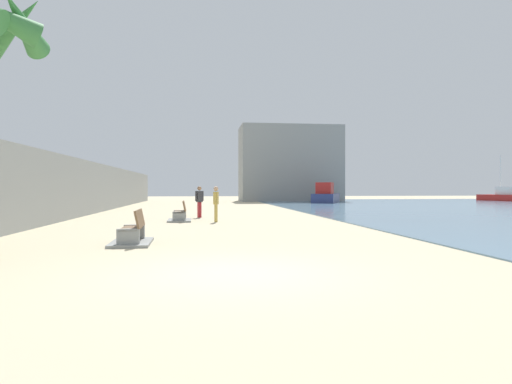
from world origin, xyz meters
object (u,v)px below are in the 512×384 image
(person_standing, at_px, (199,199))
(boat_far_right, at_px, (504,196))
(bench_far, at_px, (180,216))
(boat_distant, at_px, (326,195))
(person_walking, at_px, (216,201))
(bench_near, at_px, (132,236))

(person_standing, xyz_separation_m, boat_far_right, (36.21, 25.77, -0.32))
(bench_far, height_order, boat_far_right, boat_far_right)
(bench_far, distance_m, person_standing, 2.77)
(person_standing, relative_size, boat_distant, 0.27)
(boat_distant, bearing_deg, boat_far_right, 8.62)
(person_walking, height_order, boat_far_right, boat_far_right)
(bench_far, height_order, boat_distant, boat_distant)
(bench_far, bearing_deg, bench_near, -96.32)
(person_standing, xyz_separation_m, boat_distant, (13.28, 22.29, -0.18))
(bench_far, relative_size, boat_distant, 0.34)
(bench_far, bearing_deg, person_standing, 69.73)
(bench_near, distance_m, bench_far, 8.93)
(person_standing, bearing_deg, person_walking, -77.09)
(bench_near, xyz_separation_m, boat_distant, (15.19, 33.67, 0.57))
(bench_far, height_order, person_walking, person_walking)
(person_standing, bearing_deg, boat_far_right, 35.44)
(person_walking, xyz_separation_m, boat_distant, (12.51, 25.64, -0.17))
(boat_distant, height_order, boat_far_right, boat_far_right)
(bench_near, distance_m, person_walking, 8.49)
(person_walking, relative_size, boat_distant, 0.27)
(boat_far_right, bearing_deg, bench_near, -135.74)
(bench_near, relative_size, bench_far, 1.00)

